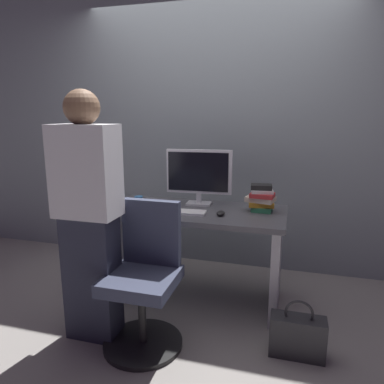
{
  "coord_description": "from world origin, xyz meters",
  "views": [
    {
      "loc": [
        0.73,
        -2.63,
        1.49
      ],
      "look_at": [
        0.0,
        -0.05,
        0.9
      ],
      "focal_mm": 33.48,
      "sensor_mm": 36.0,
      "label": 1
    }
  ],
  "objects_px": {
    "desk": "(194,237)",
    "person_at_desk": "(89,217)",
    "monitor": "(198,174)",
    "office_chair": "(145,281)",
    "keyboard": "(178,212)",
    "mouse": "(221,213)",
    "cup_near_keyboard": "(139,202)",
    "handbag": "(297,336)",
    "book_stack": "(261,198)"
  },
  "relations": [
    {
      "from": "person_at_desk",
      "to": "cup_near_keyboard",
      "type": "height_order",
      "value": "person_at_desk"
    },
    {
      "from": "handbag",
      "to": "office_chair",
      "type": "bearing_deg",
      "value": -173.32
    },
    {
      "from": "office_chair",
      "to": "handbag",
      "type": "distance_m",
      "value": 1.02
    },
    {
      "from": "desk",
      "to": "cup_near_keyboard",
      "type": "relative_size",
      "value": 14.11
    },
    {
      "from": "office_chair",
      "to": "book_stack",
      "type": "bearing_deg",
      "value": 47.69
    },
    {
      "from": "desk",
      "to": "office_chair",
      "type": "height_order",
      "value": "office_chair"
    },
    {
      "from": "monitor",
      "to": "keyboard",
      "type": "height_order",
      "value": "monitor"
    },
    {
      "from": "desk",
      "to": "book_stack",
      "type": "bearing_deg",
      "value": 8.99
    },
    {
      "from": "person_at_desk",
      "to": "mouse",
      "type": "bearing_deg",
      "value": 37.09
    },
    {
      "from": "monitor",
      "to": "handbag",
      "type": "distance_m",
      "value": 1.39
    },
    {
      "from": "person_at_desk",
      "to": "monitor",
      "type": "height_order",
      "value": "person_at_desk"
    },
    {
      "from": "office_chair",
      "to": "keyboard",
      "type": "height_order",
      "value": "office_chair"
    },
    {
      "from": "person_at_desk",
      "to": "mouse",
      "type": "distance_m",
      "value": 0.94
    },
    {
      "from": "person_at_desk",
      "to": "book_stack",
      "type": "relative_size",
      "value": 6.95
    },
    {
      "from": "office_chair",
      "to": "keyboard",
      "type": "bearing_deg",
      "value": 83.35
    },
    {
      "from": "mouse",
      "to": "handbag",
      "type": "height_order",
      "value": "mouse"
    },
    {
      "from": "mouse",
      "to": "keyboard",
      "type": "bearing_deg",
      "value": -175.79
    },
    {
      "from": "keyboard",
      "to": "person_at_desk",
      "type": "bearing_deg",
      "value": -130.89
    },
    {
      "from": "keyboard",
      "to": "mouse",
      "type": "bearing_deg",
      "value": 1.18
    },
    {
      "from": "book_stack",
      "to": "cup_near_keyboard",
      "type": "bearing_deg",
      "value": -168.97
    },
    {
      "from": "keyboard",
      "to": "handbag",
      "type": "relative_size",
      "value": 1.14
    },
    {
      "from": "office_chair",
      "to": "keyboard",
      "type": "relative_size",
      "value": 2.19
    },
    {
      "from": "office_chair",
      "to": "monitor",
      "type": "distance_m",
      "value": 1.01
    },
    {
      "from": "monitor",
      "to": "desk",
      "type": "bearing_deg",
      "value": -88.28
    },
    {
      "from": "desk",
      "to": "person_at_desk",
      "type": "distance_m",
      "value": 0.91
    },
    {
      "from": "desk",
      "to": "mouse",
      "type": "bearing_deg",
      "value": -25.38
    },
    {
      "from": "monitor",
      "to": "book_stack",
      "type": "xyz_separation_m",
      "value": [
        0.52,
        -0.08,
        -0.15
      ]
    },
    {
      "from": "desk",
      "to": "cup_near_keyboard",
      "type": "distance_m",
      "value": 0.52
    },
    {
      "from": "person_at_desk",
      "to": "monitor",
      "type": "relative_size",
      "value": 3.03
    },
    {
      "from": "cup_near_keyboard",
      "to": "handbag",
      "type": "height_order",
      "value": "cup_near_keyboard"
    },
    {
      "from": "person_at_desk",
      "to": "office_chair",
      "type": "bearing_deg",
      "value": 5.05
    },
    {
      "from": "monitor",
      "to": "mouse",
      "type": "height_order",
      "value": "monitor"
    },
    {
      "from": "monitor",
      "to": "keyboard",
      "type": "xyz_separation_m",
      "value": [
        -0.08,
        -0.3,
        -0.25
      ]
    },
    {
      "from": "office_chair",
      "to": "cup_near_keyboard",
      "type": "xyz_separation_m",
      "value": [
        -0.27,
        0.55,
        0.38
      ]
    },
    {
      "from": "person_at_desk",
      "to": "book_stack",
      "type": "height_order",
      "value": "person_at_desk"
    },
    {
      "from": "book_stack",
      "to": "keyboard",
      "type": "bearing_deg",
      "value": -160.1
    },
    {
      "from": "cup_near_keyboard",
      "to": "book_stack",
      "type": "relative_size",
      "value": 0.43
    },
    {
      "from": "desk",
      "to": "mouse",
      "type": "xyz_separation_m",
      "value": [
        0.24,
        -0.11,
        0.25
      ]
    },
    {
      "from": "person_at_desk",
      "to": "mouse",
      "type": "relative_size",
      "value": 16.39
    },
    {
      "from": "mouse",
      "to": "cup_near_keyboard",
      "type": "height_order",
      "value": "cup_near_keyboard"
    },
    {
      "from": "book_stack",
      "to": "office_chair",
      "type": "bearing_deg",
      "value": -132.31
    },
    {
      "from": "office_chair",
      "to": "keyboard",
      "type": "distance_m",
      "value": 0.62
    },
    {
      "from": "desk",
      "to": "person_at_desk",
      "type": "height_order",
      "value": "person_at_desk"
    },
    {
      "from": "mouse",
      "to": "book_stack",
      "type": "xyz_separation_m",
      "value": [
        0.28,
        0.19,
        0.09
      ]
    },
    {
      "from": "monitor",
      "to": "cup_near_keyboard",
      "type": "height_order",
      "value": "monitor"
    },
    {
      "from": "keyboard",
      "to": "book_stack",
      "type": "xyz_separation_m",
      "value": [
        0.61,
        0.22,
        0.09
      ]
    },
    {
      "from": "desk",
      "to": "person_at_desk",
      "type": "bearing_deg",
      "value": -126.95
    },
    {
      "from": "office_chair",
      "to": "mouse",
      "type": "relative_size",
      "value": 9.4
    },
    {
      "from": "person_at_desk",
      "to": "keyboard",
      "type": "height_order",
      "value": "person_at_desk"
    },
    {
      "from": "mouse",
      "to": "cup_near_keyboard",
      "type": "xyz_separation_m",
      "value": [
        -0.66,
        0.01,
        0.03
      ]
    }
  ]
}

